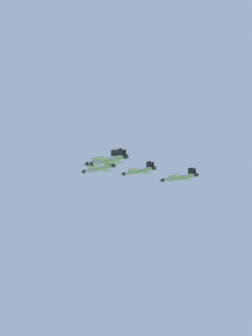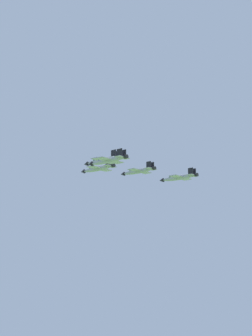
{
  "view_description": "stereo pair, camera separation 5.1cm",
  "coord_description": "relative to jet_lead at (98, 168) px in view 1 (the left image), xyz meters",
  "views": [
    {
      "loc": [
        -193.55,
        32.83,
        98.72
      ],
      "look_at": [
        9.76,
        18.09,
        145.14
      ],
      "focal_mm": 59.48,
      "sensor_mm": 36.0,
      "label": 1
    },
    {
      "loc": [
        -193.56,
        32.78,
        98.72
      ],
      "look_at": [
        9.76,
        18.09,
        145.14
      ],
      "focal_mm": 59.48,
      "sensor_mm": 36.0,
      "label": 2
    }
  ],
  "objects": [
    {
      "name": "jet_lead",
      "position": [
        0.0,
        0.0,
        0.0
      ],
      "size": [
        14.77,
        14.7,
        3.87
      ],
      "rotation": [
        0.0,
        0.0,
        0.78
      ],
      "color": "#9EA3A8"
    },
    {
      "name": "jet_left_wingman",
      "position": [
        -15.83,
        -1.35,
        -0.59
      ],
      "size": [
        14.44,
        14.72,
        3.83
      ],
      "rotation": [
        0.0,
        0.0,
        0.8
      ],
      "color": "#9EA3A8"
    },
    {
      "name": "jet_right_wingman",
      "position": [
        -1.22,
        -15.85,
        -1.05
      ],
      "size": [
        14.48,
        14.21,
        3.77
      ],
      "rotation": [
        0.0,
        0.0,
        0.77
      ],
      "color": "#9EA3A8"
    },
    {
      "name": "jet_left_outer",
      "position": [
        -31.67,
        -2.71,
        -4.3
      ],
      "size": [
        14.54,
        14.39,
        3.8
      ],
      "rotation": [
        0.0,
        0.0,
        0.78
      ],
      "color": "#9EA3A8"
    },
    {
      "name": "jet_right_outer",
      "position": [
        -2.43,
        -31.69,
        -3.65
      ],
      "size": [
        14.45,
        14.78,
        3.84
      ],
      "rotation": [
        0.0,
        0.0,
        0.8
      ],
      "color": "#9EA3A8"
    }
  ]
}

